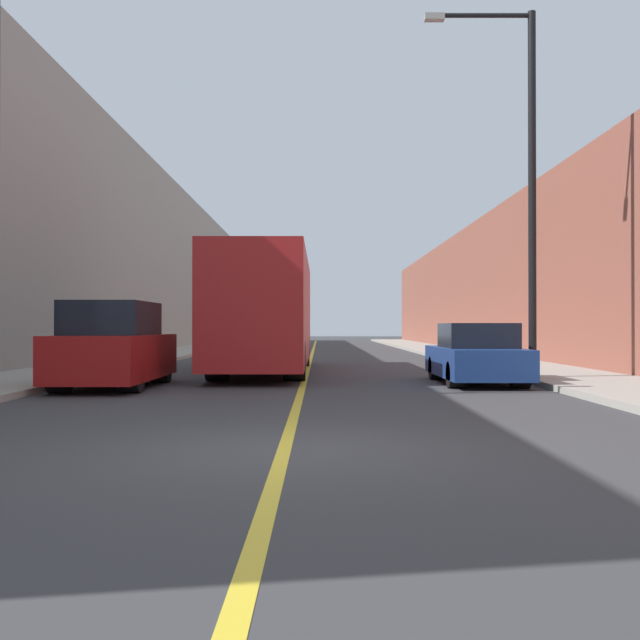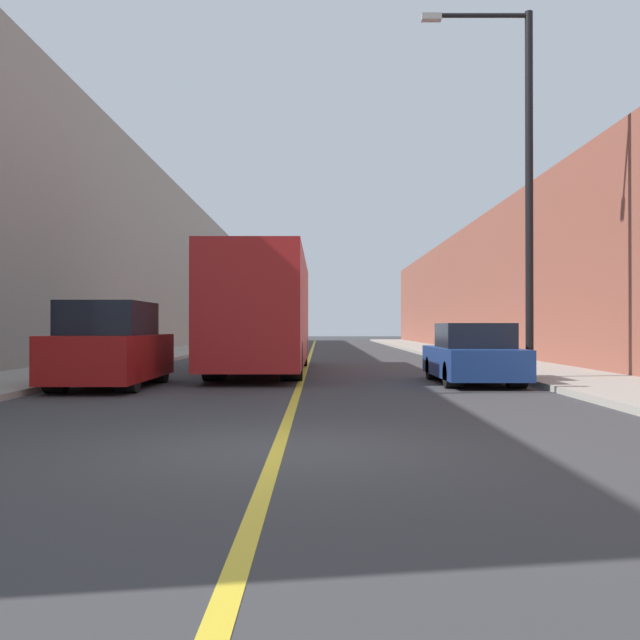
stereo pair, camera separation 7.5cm
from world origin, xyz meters
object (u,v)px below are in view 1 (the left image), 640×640
(street_lamp_left, at_px, (7,141))
(parked_suv_left, at_px, (115,348))
(car_right_near, at_px, (477,356))
(bus, at_px, (267,312))
(street_lamp_right, at_px, (524,171))

(street_lamp_left, bearing_deg, parked_suv_left, 68.41)
(car_right_near, distance_m, street_lamp_left, 11.53)
(bus, bearing_deg, parked_suv_left, -118.09)
(street_lamp_left, height_order, street_lamp_right, street_lamp_right)
(parked_suv_left, xyz_separation_m, street_lamp_right, (9.94, 1.67, 4.46))
(street_lamp_left, relative_size, street_lamp_right, 0.91)
(bus, bearing_deg, street_lamp_right, -31.18)
(parked_suv_left, distance_m, car_right_near, 8.70)
(street_lamp_left, xyz_separation_m, street_lamp_right, (11.16, 4.73, 0.43))
(parked_suv_left, xyz_separation_m, car_right_near, (8.62, 1.17, -0.24))
(bus, height_order, car_right_near, bus)
(street_lamp_right, bearing_deg, parked_suv_left, -170.48)
(parked_suv_left, relative_size, car_right_near, 1.06)
(street_lamp_left, bearing_deg, bus, 64.08)
(bus, relative_size, car_right_near, 2.59)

